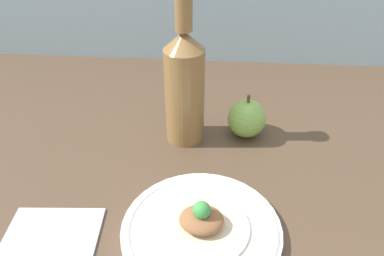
% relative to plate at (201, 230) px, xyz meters
% --- Properties ---
extents(ground_plane, '(1.80, 1.10, 0.04)m').
position_rel_plate_xyz_m(ground_plane, '(-0.09, 0.11, -0.03)').
color(ground_plane, brown).
extents(plate, '(0.24, 0.24, 0.02)m').
position_rel_plate_xyz_m(plate, '(0.00, 0.00, 0.00)').
color(plate, white).
rests_on(plate, ground_plane).
extents(plated_food, '(0.15, 0.15, 0.05)m').
position_rel_plate_xyz_m(plated_food, '(-0.00, 0.00, 0.02)').
color(plated_food, beige).
rests_on(plated_food, plate).
extents(cider_bottle, '(0.08, 0.08, 0.31)m').
position_rel_plate_xyz_m(cider_bottle, '(-0.05, 0.25, 0.11)').
color(cider_bottle, olive).
rests_on(cider_bottle, ground_plane).
extents(apple, '(0.08, 0.08, 0.09)m').
position_rel_plate_xyz_m(apple, '(0.08, 0.27, 0.03)').
color(apple, '#84B74C').
rests_on(apple, ground_plane).
extents(napkin, '(0.15, 0.13, 0.01)m').
position_rel_plate_xyz_m(napkin, '(-0.23, -0.03, -0.01)').
color(napkin, '#B7BCC6').
rests_on(napkin, ground_plane).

